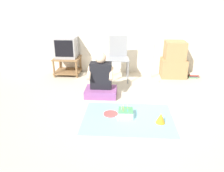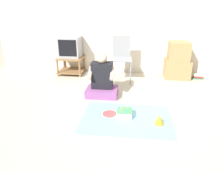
{
  "view_description": "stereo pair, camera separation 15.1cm",
  "coord_description": "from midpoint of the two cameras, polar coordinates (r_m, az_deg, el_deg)",
  "views": [
    {
      "loc": [
        -0.08,
        -2.77,
        1.65
      ],
      "look_at": [
        -0.29,
        0.44,
        0.35
      ],
      "focal_mm": 35.0,
      "sensor_mm": 36.0,
      "label": 1
    },
    {
      "loc": [
        0.07,
        -2.75,
        1.65
      ],
      "look_at": [
        -0.29,
        0.44,
        0.35
      ],
      "focal_mm": 35.0,
      "sensor_mm": 36.0,
      "label": 2
    }
  ],
  "objects": [
    {
      "name": "ground_plane",
      "position": [
        3.21,
        3.29,
        -8.87
      ],
      "size": [
        16.0,
        16.0,
        0.0
      ],
      "primitive_type": "plane",
      "color": "#BCB29E"
    },
    {
      "name": "wall_back",
      "position": [
        5.03,
        3.94,
        17.73
      ],
      "size": [
        6.4,
        0.06,
        2.55
      ],
      "color": "silver",
      "rests_on": "ground_plane"
    },
    {
      "name": "tv_stand",
      "position": [
        5.13,
        -12.36,
        5.57
      ],
      "size": [
        0.57,
        0.52,
        0.4
      ],
      "color": "olive",
      "rests_on": "ground_plane"
    },
    {
      "name": "tv",
      "position": [
        5.05,
        -12.67,
        9.85
      ],
      "size": [
        0.46,
        0.43,
        0.45
      ],
      "color": "#99999E",
      "rests_on": "tv_stand"
    },
    {
      "name": "folding_chair",
      "position": [
        4.63,
        0.68,
        8.15
      ],
      "size": [
        0.46,
        0.44,
        0.92
      ],
      "color": "gray",
      "rests_on": "ground_plane"
    },
    {
      "name": "cardboard_box_stack",
      "position": [
        5.0,
        15.02,
        6.45
      ],
      "size": [
        0.54,
        0.45,
        0.79
      ],
      "color": "#A87F51",
      "rests_on": "ground_plane"
    },
    {
      "name": "dust_mop",
      "position": [
        4.65,
        9.68,
        4.98
      ],
      "size": [
        0.28,
        0.32,
        1.1
      ],
      "color": "#B2ADA3",
      "rests_on": "ground_plane"
    },
    {
      "name": "book_pile",
      "position": [
        5.14,
        19.69,
        2.62
      ],
      "size": [
        0.21,
        0.14,
        0.1
      ],
      "color": "#60936B",
      "rests_on": "ground_plane"
    },
    {
      "name": "person_seated",
      "position": [
        3.89,
        -4.02,
        1.56
      ],
      "size": [
        0.56,
        0.41,
        0.87
      ],
      "color": "#8C4C8C",
      "rests_on": "ground_plane"
    },
    {
      "name": "party_cloth",
      "position": [
        3.25,
        2.85,
        -8.38
      ],
      "size": [
        1.32,
        0.96,
        0.01
      ],
      "color": "#7FC6E0",
      "rests_on": "ground_plane"
    },
    {
      "name": "birthday_cake",
      "position": [
        3.28,
        2.23,
        -7.03
      ],
      "size": [
        0.22,
        0.22,
        0.16
      ],
      "color": "white",
      "rests_on": "party_cloth"
    },
    {
      "name": "party_hat_blue",
      "position": [
        3.16,
        11.26,
        -8.24
      ],
      "size": [
        0.14,
        0.14,
        0.15
      ],
      "color": "gold",
      "rests_on": "party_cloth"
    },
    {
      "name": "paper_plate",
      "position": [
        3.35,
        -1.69,
        -7.27
      ],
      "size": [
        0.22,
        0.22,
        0.01
      ],
      "color": "#D84C4C",
      "rests_on": "party_cloth"
    },
    {
      "name": "plastic_spoon_near",
      "position": [
        3.26,
        -0.1,
        -8.13
      ],
      "size": [
        0.05,
        0.14,
        0.01
      ],
      "color": "white",
      "rests_on": "party_cloth"
    }
  ]
}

